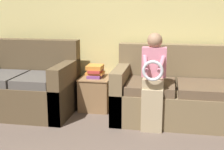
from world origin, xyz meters
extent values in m
cube|color=#DBCC7F|center=(0.00, 2.96, 1.27)|extent=(7.38, 0.06, 2.55)
cube|color=brown|center=(0.81, 2.38, 0.20)|extent=(2.24, 0.93, 0.41)
cube|color=brown|center=(0.81, 2.75, 0.68)|extent=(2.24, 0.20, 0.55)
cube|color=brown|center=(-0.23, 2.38, 0.34)|extent=(0.16, 0.93, 0.68)
cube|color=brown|center=(0.17, 2.28, 0.46)|extent=(0.60, 0.69, 0.11)
cube|color=brown|center=(0.81, 2.28, 0.46)|extent=(0.60, 0.69, 0.11)
cube|color=brown|center=(-1.59, 2.28, 0.23)|extent=(1.38, 0.93, 0.45)
cube|color=brown|center=(-1.59, 2.65, 0.72)|extent=(1.38, 0.20, 0.54)
cube|color=brown|center=(-0.98, 2.28, 0.36)|extent=(0.16, 0.93, 0.72)
cube|color=#514C47|center=(-1.86, 2.18, 0.51)|extent=(0.50, 0.69, 0.11)
cube|color=#514C47|center=(-1.33, 2.18, 0.51)|extent=(0.50, 0.69, 0.11)
cube|color=tan|center=(0.21, 1.91, 0.26)|extent=(0.25, 0.10, 0.52)
cube|color=tan|center=(0.21, 2.05, 0.57)|extent=(0.25, 0.28, 0.11)
cube|color=#D17A8E|center=(0.21, 2.12, 0.81)|extent=(0.29, 0.14, 0.36)
sphere|color=#A37A5B|center=(0.21, 2.12, 1.07)|extent=(0.18, 0.18, 0.18)
torus|color=silver|center=(0.21, 1.85, 0.76)|extent=(0.24, 0.04, 0.24)
cylinder|color=#D17A8E|center=(0.11, 1.99, 0.84)|extent=(0.10, 0.31, 0.21)
cylinder|color=#D17A8E|center=(0.31, 1.99, 0.84)|extent=(0.10, 0.31, 0.21)
cube|color=olive|center=(-0.64, 2.64, 0.24)|extent=(0.42, 0.52, 0.47)
cube|color=#9A724A|center=(-0.64, 2.64, 0.46)|extent=(0.44, 0.54, 0.02)
cube|color=#7A4284|center=(-0.65, 2.64, 0.49)|extent=(0.19, 0.32, 0.04)
cube|color=orange|center=(-0.65, 2.63, 0.53)|extent=(0.25, 0.23, 0.03)
cube|color=#BC3833|center=(-0.64, 2.64, 0.57)|extent=(0.17, 0.29, 0.04)
cube|color=orange|center=(-0.66, 2.63, 0.62)|extent=(0.22, 0.25, 0.06)
camera|label=1|loc=(0.39, -1.62, 1.47)|focal=50.00mm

